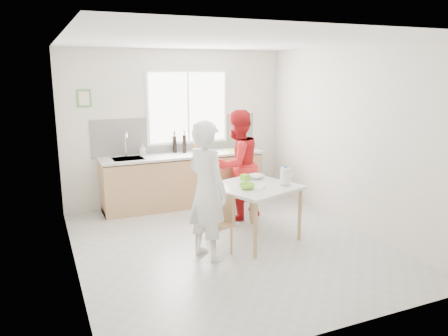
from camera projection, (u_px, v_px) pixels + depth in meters
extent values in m
plane|color=#B7B7B2|center=(229.00, 244.00, 6.02)|extent=(4.50, 4.50, 0.00)
plane|color=silver|center=(177.00, 127.00, 7.73)|extent=(4.00, 0.00, 4.00)
plane|color=silver|center=(337.00, 190.00, 3.71)|extent=(4.00, 0.00, 4.00)
plane|color=silver|center=(68.00, 160.00, 4.94)|extent=(0.00, 4.50, 4.50)
plane|color=silver|center=(351.00, 138.00, 6.50)|extent=(0.00, 4.50, 4.50)
plane|color=white|center=(229.00, 41.00, 5.42)|extent=(4.50, 4.50, 0.00)
cube|color=white|center=(188.00, 107.00, 7.72)|extent=(1.50, 0.03, 1.30)
cube|color=white|center=(188.00, 107.00, 7.70)|extent=(1.40, 0.02, 1.20)
cube|color=white|center=(188.00, 107.00, 7.70)|extent=(0.03, 0.03, 1.20)
cube|color=white|center=(177.00, 134.00, 7.75)|extent=(3.00, 0.02, 0.65)
cube|color=#4A9A46|center=(84.00, 98.00, 6.99)|extent=(0.22, 0.02, 0.28)
cube|color=beige|center=(84.00, 98.00, 6.98)|extent=(0.16, 0.01, 0.22)
cube|color=tan|center=(183.00, 181.00, 7.67)|extent=(2.80, 0.60, 0.86)
cube|color=#3F3326|center=(184.00, 202.00, 7.75)|extent=(2.80, 0.54, 0.10)
cube|color=silver|center=(183.00, 155.00, 7.56)|extent=(2.84, 0.64, 0.04)
cube|color=#A5A5AA|center=(128.00, 159.00, 7.19)|extent=(0.50, 0.40, 0.03)
cylinder|color=silver|center=(126.00, 146.00, 7.29)|extent=(0.02, 0.02, 0.36)
torus|color=silver|center=(126.00, 136.00, 7.19)|extent=(0.02, 0.18, 0.18)
cube|color=silver|center=(254.00, 187.00, 6.02)|extent=(1.31, 1.31, 0.04)
cylinder|color=tan|center=(255.00, 231.00, 5.48)|extent=(0.05, 0.05, 0.73)
cylinder|color=tan|center=(208.00, 214.00, 6.13)|extent=(0.05, 0.05, 0.73)
cylinder|color=tan|center=(300.00, 215.00, 6.08)|extent=(0.05, 0.05, 0.73)
cylinder|color=tan|center=(253.00, 201.00, 6.73)|extent=(0.05, 0.05, 0.73)
cube|color=tan|center=(214.00, 225.00, 5.60)|extent=(0.48, 0.48, 0.04)
cube|color=tan|center=(224.00, 206.00, 5.67)|extent=(0.14, 0.35, 0.39)
cylinder|color=tan|center=(197.00, 240.00, 5.66)|extent=(0.03, 0.03, 0.38)
cylinder|color=tan|center=(213.00, 247.00, 5.43)|extent=(0.03, 0.03, 0.38)
cylinder|color=tan|center=(215.00, 234.00, 5.87)|extent=(0.03, 0.03, 0.38)
cylinder|color=tan|center=(231.00, 241.00, 5.64)|extent=(0.03, 0.03, 0.38)
cube|color=tan|center=(234.00, 193.00, 6.86)|extent=(0.54, 0.54, 0.04)
cube|color=tan|center=(226.00, 176.00, 6.94)|extent=(0.39, 0.16, 0.45)
cylinder|color=tan|center=(234.00, 213.00, 6.66)|extent=(0.04, 0.04, 0.44)
cylinder|color=tan|center=(251.00, 208.00, 6.90)|extent=(0.04, 0.04, 0.44)
cylinder|color=tan|center=(218.00, 207.00, 6.92)|extent=(0.04, 0.04, 0.44)
cylinder|color=tan|center=(235.00, 203.00, 7.16)|extent=(0.04, 0.04, 0.44)
imported|color=white|center=(207.00, 191.00, 5.42)|extent=(0.61, 0.75, 1.76)
imported|color=red|center=(237.00, 165.00, 6.92)|extent=(1.02, 0.91, 1.75)
imported|color=#80CD2F|center=(247.00, 186.00, 5.84)|extent=(0.27, 0.27, 0.07)
imported|color=white|center=(256.00, 177.00, 6.38)|extent=(0.30, 0.30, 0.06)
cylinder|color=white|center=(285.00, 176.00, 6.00)|extent=(0.14, 0.14, 0.22)
cylinder|color=blue|center=(286.00, 167.00, 5.97)|extent=(0.05, 0.05, 0.03)
torus|color=white|center=(290.00, 174.00, 6.02)|extent=(0.11, 0.06, 0.11)
cube|color=#77B529|center=(245.00, 178.00, 6.27)|extent=(0.13, 0.13, 0.09)
cylinder|color=#A5A5AA|center=(262.00, 189.00, 5.80)|extent=(0.13, 0.11, 0.01)
cube|color=#7BCE2F|center=(236.00, 150.00, 7.88)|extent=(0.35, 0.25, 0.01)
cylinder|color=black|center=(184.00, 144.00, 7.65)|extent=(0.07, 0.07, 0.32)
cylinder|color=black|center=(175.00, 144.00, 7.67)|extent=(0.07, 0.07, 0.30)
cylinder|color=olive|center=(195.00, 148.00, 7.68)|extent=(0.06, 0.06, 0.16)
imported|color=#999999|center=(143.00, 150.00, 7.37)|extent=(0.11, 0.11, 0.21)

